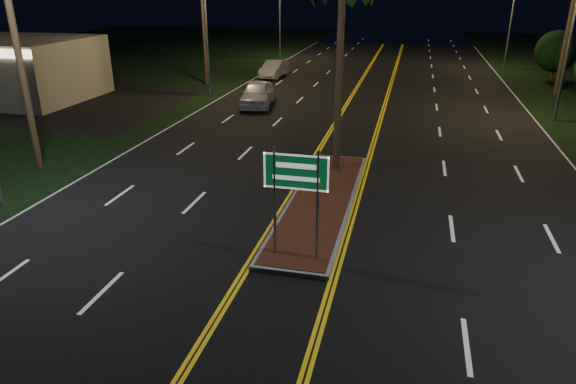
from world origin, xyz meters
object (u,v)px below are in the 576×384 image
(streetlight_left_far, at_px, (283,1))
(car_near, at_px, (257,92))
(streetlight_right_far, at_px, (509,4))
(median_island, at_px, (321,201))
(car_far, at_px, (274,68))
(streetlight_left_mid, at_px, (210,11))
(highway_sign, at_px, (296,182))
(shrub_far, at_px, (557,51))
(streetlight_right_mid, at_px, (566,18))

(streetlight_left_far, relative_size, car_near, 1.62)
(streetlight_left_far, distance_m, streetlight_right_far, 21.32)
(streetlight_left_far, bearing_deg, median_island, -74.00)
(streetlight_right_far, distance_m, car_far, 21.99)
(streetlight_left_mid, xyz_separation_m, streetlight_left_far, (0.00, 20.00, 0.00))
(car_near, xyz_separation_m, car_far, (-1.72, 10.65, -0.13))
(median_island, xyz_separation_m, highway_sign, (0.00, -4.20, 2.32))
(shrub_far, distance_m, car_far, 22.68)
(highway_sign, distance_m, streetlight_left_mid, 23.93)
(highway_sign, xyz_separation_m, streetlight_left_mid, (-10.61, 21.20, 3.25))
(median_island, height_order, car_near, car_near)
(streetlight_right_mid, relative_size, car_far, 1.88)
(median_island, xyz_separation_m, streetlight_left_mid, (-10.61, 17.00, 5.57))
(highway_sign, height_order, streetlight_right_far, streetlight_right_far)
(car_far, bearing_deg, streetlight_left_far, 102.98)
(highway_sign, relative_size, shrub_far, 0.81)
(shrub_far, xyz_separation_m, car_near, (-20.60, -14.33, -1.41))
(streetlight_left_mid, height_order, streetlight_right_far, same)
(highway_sign, xyz_separation_m, car_far, (-8.53, 29.52, -1.60))
(streetlight_left_far, relative_size, car_far, 1.88)
(highway_sign, height_order, shrub_far, shrub_far)
(streetlight_right_mid, xyz_separation_m, car_far, (-19.14, 10.32, -4.86))
(streetlight_left_mid, bearing_deg, streetlight_right_mid, -5.38)
(streetlight_left_mid, bearing_deg, car_near, -31.51)
(streetlight_left_far, height_order, streetlight_right_mid, same)
(median_island, xyz_separation_m, car_far, (-8.53, 25.32, 0.71))
(highway_sign, xyz_separation_m, shrub_far, (13.80, 33.20, -0.07))
(median_island, xyz_separation_m, car_near, (-6.80, 14.67, 0.84))
(highway_sign, bearing_deg, streetlight_left_far, 104.44)
(car_far, bearing_deg, median_island, -68.52)
(streetlight_left_mid, distance_m, shrub_far, 27.40)
(streetlight_left_far, distance_m, shrub_far, 25.90)
(highway_sign, height_order, streetlight_left_far, streetlight_left_far)
(median_island, relative_size, streetlight_left_far, 1.14)
(highway_sign, bearing_deg, median_island, 90.00)
(streetlight_left_mid, xyz_separation_m, car_far, (2.08, 8.32, -4.86))
(streetlight_left_far, bearing_deg, car_far, -79.88)
(streetlight_left_far, bearing_deg, streetlight_right_far, -5.38)
(median_island, bearing_deg, car_near, 114.89)
(car_far, bearing_deg, streetlight_left_mid, -101.20)
(streetlight_left_mid, bearing_deg, streetlight_right_far, 40.30)
(car_near, bearing_deg, median_island, -73.81)
(streetlight_left_far, bearing_deg, highway_sign, -75.56)
(streetlight_left_far, xyz_separation_m, shrub_far, (24.41, -8.00, -3.32))
(streetlight_left_mid, height_order, streetlight_right_mid, same)
(car_near, bearing_deg, streetlight_left_far, 90.98)
(streetlight_left_mid, distance_m, car_far, 9.85)
(streetlight_right_far, height_order, shrub_far, streetlight_right_far)
(streetlight_left_mid, height_order, car_far, streetlight_left_mid)
(car_near, bearing_deg, shrub_far, 26.13)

